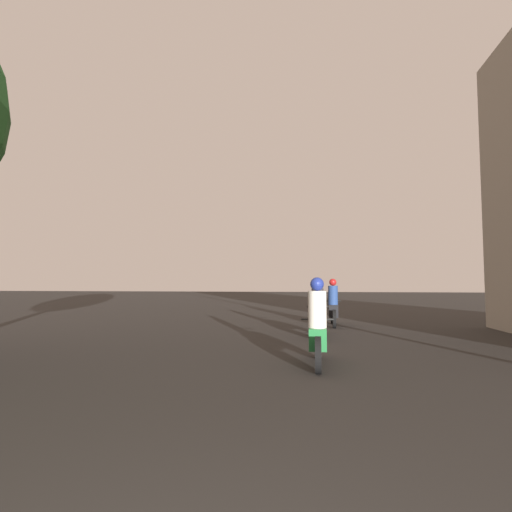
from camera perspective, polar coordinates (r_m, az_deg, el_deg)
motorcycle_green at (r=7.25m, az=8.77°, el=-10.36°), size 0.60×1.87×1.55m
motorcycle_silver at (r=11.04m, az=8.81°, el=-8.10°), size 0.60×1.90×1.53m
motorcycle_black at (r=13.78m, az=10.95°, el=-7.14°), size 0.60×2.04×1.58m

